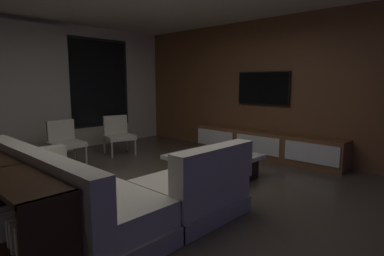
% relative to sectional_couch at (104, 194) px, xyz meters
% --- Properties ---
extents(floor, '(9.20, 9.20, 0.00)m').
position_rel_sectional_couch_xyz_m(floor, '(0.88, 0.13, -0.29)').
color(floor, '#473D33').
extents(back_wall_with_window, '(6.60, 0.30, 2.70)m').
position_rel_sectional_couch_xyz_m(back_wall_with_window, '(0.82, 3.74, 1.05)').
color(back_wall_with_window, beige).
rests_on(back_wall_with_window, floor).
extents(media_wall, '(0.12, 7.80, 2.70)m').
position_rel_sectional_couch_xyz_m(media_wall, '(3.94, 0.13, 1.06)').
color(media_wall, brown).
rests_on(media_wall, floor).
extents(sectional_couch, '(1.98, 2.50, 0.82)m').
position_rel_sectional_couch_xyz_m(sectional_couch, '(0.00, 0.00, 0.00)').
color(sectional_couch, '#B1A997').
rests_on(sectional_couch, floor).
extents(coffee_table, '(1.16, 1.16, 0.36)m').
position_rel_sectional_couch_xyz_m(coffee_table, '(1.97, 0.10, -0.10)').
color(coffee_table, black).
rests_on(coffee_table, floor).
extents(book_stack_on_coffee_table, '(0.27, 0.18, 0.06)m').
position_rel_sectional_couch_xyz_m(book_stack_on_coffee_table, '(2.02, -0.02, 0.10)').
color(book_stack_on_coffee_table, '#7BD347').
rests_on(book_stack_on_coffee_table, coffee_table).
extents(accent_chair_near_window, '(0.67, 0.68, 0.78)m').
position_rel_sectional_couch_xyz_m(accent_chair_near_window, '(1.89, 2.58, 0.14)').
color(accent_chair_near_window, '#B2ADA0').
rests_on(accent_chair_near_window, floor).
extents(accent_chair_by_curtain, '(0.56, 0.58, 0.78)m').
position_rel_sectional_couch_xyz_m(accent_chair_by_curtain, '(0.80, 2.64, 0.14)').
color(accent_chair_by_curtain, '#B2ADA0').
rests_on(accent_chair_by_curtain, floor).
extents(media_console, '(0.46, 3.10, 0.52)m').
position_rel_sectional_couch_xyz_m(media_console, '(3.65, 0.18, -0.04)').
color(media_console, brown).
rests_on(media_console, floor).
extents(mounted_tv, '(0.05, 1.13, 0.65)m').
position_rel_sectional_couch_xyz_m(mounted_tv, '(3.83, 0.38, 1.06)').
color(mounted_tv, black).
extents(console_table_behind_couch, '(0.40, 2.10, 0.74)m').
position_rel_sectional_couch_xyz_m(console_table_behind_couch, '(-0.91, 0.13, 0.12)').
color(console_table_behind_couch, black).
rests_on(console_table_behind_couch, floor).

